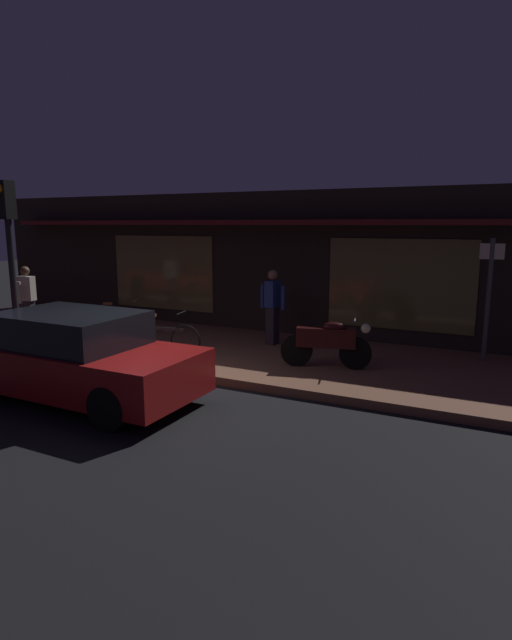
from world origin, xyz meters
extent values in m
plane|color=black|center=(0.00, 0.00, 0.00)|extent=(60.00, 60.00, 0.00)
cube|color=brown|center=(0.00, 3.00, 0.07)|extent=(18.00, 4.00, 0.15)
cube|color=black|center=(0.00, 6.40, 1.80)|extent=(18.00, 2.80, 3.60)
cube|color=brown|center=(-3.20, 4.98, 1.50)|extent=(3.20, 0.04, 2.00)
cube|color=brown|center=(3.20, 4.98, 1.50)|extent=(3.20, 0.04, 2.00)
cube|color=#591919|center=(0.00, 4.75, 2.85)|extent=(16.20, 0.50, 0.12)
cylinder|color=black|center=(1.86, 2.32, 0.45)|extent=(0.61, 0.27, 0.60)
cylinder|color=black|center=(2.92, 2.60, 0.45)|extent=(0.61, 0.27, 0.60)
cube|color=black|center=(2.39, 2.46, 0.73)|extent=(1.14, 0.55, 0.36)
ellipsoid|color=black|center=(2.54, 2.50, 0.93)|extent=(0.49, 0.34, 0.20)
sphere|color=#F9EDB7|center=(3.09, 2.64, 0.93)|extent=(0.18, 0.18, 0.18)
cylinder|color=gray|center=(2.90, 2.59, 1.10)|extent=(0.17, 0.54, 0.03)
torus|color=black|center=(-1.42, 1.78, 0.48)|extent=(0.66, 0.16, 0.66)
torus|color=black|center=(-0.43, 1.97, 0.48)|extent=(0.66, 0.16, 0.66)
cube|color=black|center=(-0.92, 1.88, 0.70)|extent=(0.89, 0.21, 0.06)
cube|color=brown|center=(-1.17, 1.83, 0.97)|extent=(0.21, 0.12, 0.06)
cylinder|color=black|center=(-0.51, 1.96, 1.05)|extent=(0.10, 0.42, 0.02)
torus|color=black|center=(-3.29, 2.52, 0.48)|extent=(0.61, 0.32, 0.66)
torus|color=black|center=(-2.39, 2.95, 0.48)|extent=(0.61, 0.32, 0.66)
cube|color=#B78C2D|center=(-2.84, 2.74, 0.70)|extent=(0.83, 0.42, 0.06)
cube|color=brown|center=(-3.07, 2.63, 0.97)|extent=(0.22, 0.16, 0.06)
cylinder|color=#B78C2D|center=(-2.46, 2.91, 1.05)|extent=(0.20, 0.39, 0.02)
cube|color=#28232D|center=(-5.03, 2.01, 0.57)|extent=(0.32, 0.26, 0.85)
cube|color=#B2AD9E|center=(-5.03, 2.01, 1.29)|extent=(0.42, 0.30, 0.58)
sphere|color=brown|center=(-5.03, 2.01, 1.71)|extent=(0.22, 0.22, 0.22)
cylinder|color=#B2AD9E|center=(-4.97, 1.76, 1.22)|extent=(0.11, 0.11, 0.52)
cylinder|color=#B2AD9E|center=(-5.09, 2.26, 1.22)|extent=(0.11, 0.11, 0.52)
cube|color=#28232D|center=(0.69, 3.76, 0.57)|extent=(0.22, 0.29, 0.85)
cube|color=navy|center=(0.69, 3.76, 1.29)|extent=(0.25, 0.39, 0.58)
sphere|color=#8C6647|center=(0.69, 3.76, 1.71)|extent=(0.22, 0.22, 0.22)
cylinder|color=navy|center=(0.43, 3.78, 1.22)|extent=(0.10, 0.10, 0.52)
cylinder|color=navy|center=(0.95, 3.75, 1.22)|extent=(0.10, 0.10, 0.52)
cylinder|color=#47474C|center=(5.03, 4.34, 1.35)|extent=(0.09, 0.09, 2.40)
cube|color=beige|center=(5.03, 4.34, 2.30)|extent=(0.44, 0.03, 0.30)
cylinder|color=#2D4C33|center=(-5.94, 2.69, 0.57)|extent=(0.44, 0.44, 0.85)
cylinder|color=black|center=(-5.94, 2.69, 1.04)|extent=(0.48, 0.48, 0.08)
cylinder|color=black|center=(-3.06, 0.12, 1.80)|extent=(0.12, 0.12, 3.60)
cube|color=black|center=(-3.06, 0.12, 3.25)|extent=(0.24, 0.24, 0.70)
cylinder|color=black|center=(0.61, 0.16, 0.32)|extent=(0.64, 0.22, 0.64)
cylinder|color=black|center=(0.59, -1.40, 0.32)|extent=(0.64, 0.22, 0.64)
cylinder|color=black|center=(-2.09, 0.18, 0.32)|extent=(0.64, 0.22, 0.64)
cube|color=maroon|center=(-0.75, -0.61, 0.55)|extent=(4.11, 1.79, 0.68)
cube|color=black|center=(-0.90, -0.61, 1.10)|extent=(2.21, 1.62, 0.64)
camera|label=1|loc=(5.44, -6.56, 2.81)|focal=29.02mm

